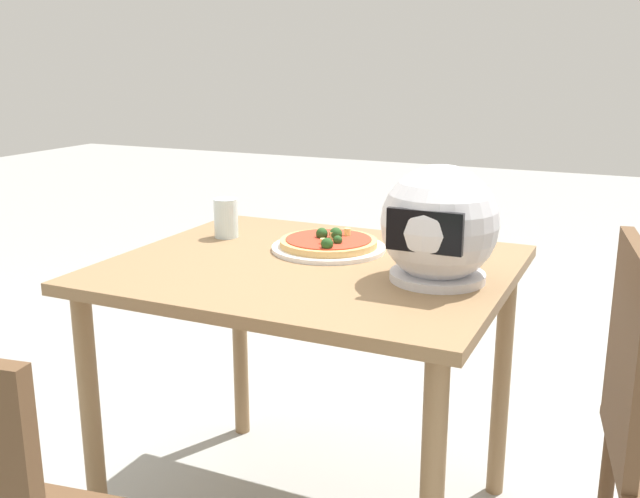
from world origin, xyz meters
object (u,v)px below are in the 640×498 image
object	(u,v)px
motorcycle_helmet	(439,226)
dining_table	(311,300)
pizza	(329,242)
drinking_glass	(226,218)

from	to	relation	value
motorcycle_helmet	dining_table	bearing A→B (deg)	-2.10
pizza	motorcycle_helmet	size ratio (longest dim) A/B	0.97
dining_table	pizza	xyz separation A→B (m)	(0.01, -0.13, 0.12)
dining_table	pizza	size ratio (longest dim) A/B	3.74
dining_table	pizza	distance (m)	0.18
dining_table	drinking_glass	bearing A→B (deg)	-23.32
pizza	drinking_glass	size ratio (longest dim) A/B	2.35
dining_table	pizza	bearing A→B (deg)	-86.09
dining_table	drinking_glass	world-z (taller)	drinking_glass
pizza	motorcycle_helmet	world-z (taller)	motorcycle_helmet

